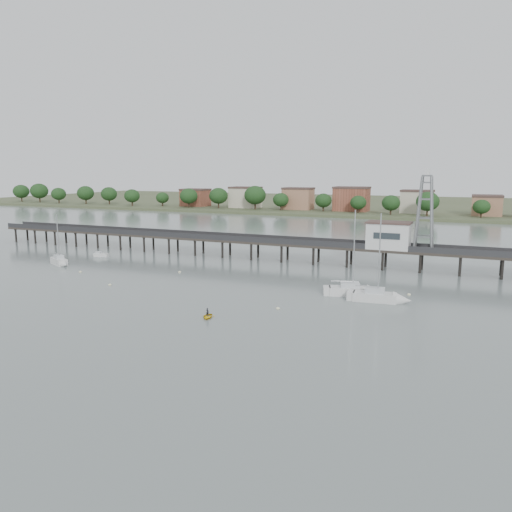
{
  "coord_description": "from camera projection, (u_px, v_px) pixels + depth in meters",
  "views": [
    {
      "loc": [
        39.49,
        -38.63,
        19.11
      ],
      "look_at": [
        4.62,
        42.0,
        4.0
      ],
      "focal_mm": 35.0,
      "sensor_mm": 36.0,
      "label": 1
    }
  ],
  "objects": [
    {
      "name": "sailboat_d",
      "position": [
        384.0,
        298.0,
        73.26
      ],
      "size": [
        8.55,
        3.24,
        13.78
      ],
      "rotation": [
        0.0,
        0.0,
        0.1
      ],
      "color": "silver",
      "rests_on": "ground"
    },
    {
      "name": "sailboat_b",
      "position": [
        61.0,
        262.0,
        101.61
      ],
      "size": [
        6.6,
        4.54,
        10.81
      ],
      "rotation": [
        0.0,
        0.0,
        -0.46
      ],
      "color": "silver",
      "rests_on": "ground"
    },
    {
      "name": "dinghy_occupant",
      "position": [
        208.0,
        318.0,
        65.53
      ],
      "size": [
        0.42,
        1.08,
        0.26
      ],
      "primitive_type": "imported",
      "rotation": [
        0.0,
        0.0,
        3.11
      ],
      "color": "black",
      "rests_on": "ground"
    },
    {
      "name": "mooring_buoys",
      "position": [
        247.0,
        290.0,
        80.51
      ],
      "size": [
        78.33,
        16.85,
        0.39
      ],
      "color": "#F6F3BF",
      "rests_on": "ground"
    },
    {
      "name": "ground_plane",
      "position": [
        62.0,
        350.0,
        53.63
      ],
      "size": [
        500.0,
        500.0,
        0.0
      ],
      "primitive_type": "plane",
      "color": "slate",
      "rests_on": "ground"
    },
    {
      "name": "pier",
      "position": [
        269.0,
        243.0,
        107.26
      ],
      "size": [
        150.0,
        5.0,
        5.5
      ],
      "color": "#2D2823",
      "rests_on": "ground"
    },
    {
      "name": "sailboat_c",
      "position": [
        359.0,
        291.0,
        77.14
      ],
      "size": [
        8.83,
        4.96,
        13.99
      ],
      "rotation": [
        0.0,
        0.0,
        0.31
      ],
      "color": "silver",
      "rests_on": "ground"
    },
    {
      "name": "lattice_tower",
      "position": [
        425.0,
        214.0,
        93.69
      ],
      "size": [
        3.2,
        3.2,
        15.5
      ],
      "color": "slate",
      "rests_on": "ground"
    },
    {
      "name": "yellow_dinghy",
      "position": [
        208.0,
        318.0,
        65.53
      ],
      "size": [
        1.8,
        0.94,
        2.42
      ],
      "primitive_type": "imported",
      "rotation": [
        0.0,
        0.0,
        0.27
      ],
      "color": "gold",
      "rests_on": "ground"
    },
    {
      "name": "far_shore",
      "position": [
        393.0,
        204.0,
        270.03
      ],
      "size": [
        500.0,
        170.0,
        10.4
      ],
      "color": "#475133",
      "rests_on": "ground"
    },
    {
      "name": "white_tender",
      "position": [
        101.0,
        255.0,
        111.97
      ],
      "size": [
        3.43,
        1.95,
        1.26
      ],
      "rotation": [
        0.0,
        0.0,
        0.2
      ],
      "color": "silver",
      "rests_on": "ground"
    },
    {
      "name": "pier_building",
      "position": [
        389.0,
        235.0,
        96.99
      ],
      "size": [
        8.4,
        5.4,
        5.3
      ],
      "color": "silver",
      "rests_on": "ground"
    }
  ]
}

